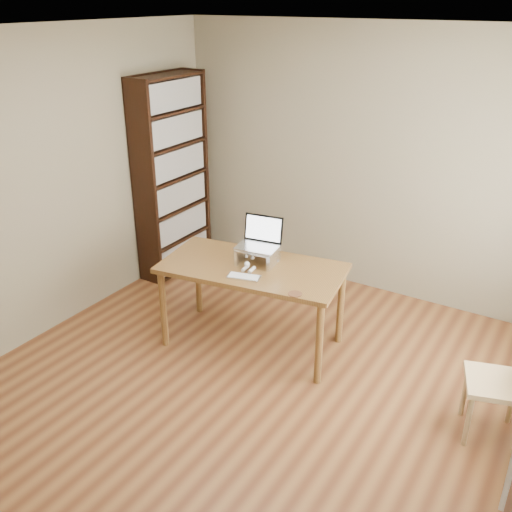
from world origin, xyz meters
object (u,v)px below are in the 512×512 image
Objects in this scene: keyboard at (244,277)px; chair at (509,380)px; laptop at (261,239)px; bookshelf at (172,177)px; cat at (260,255)px; desk at (252,276)px.

keyboard is 2.03m from chair.
chair is at bearing -15.63° from laptop.
chair reaches higher than keyboard.
cat is (1.54, -0.75, -0.24)m from bookshelf.
laptop is at bearing 80.86° from desk.
bookshelf is at bearing 148.01° from chair.
laptop reaches higher than cat.
cat reaches higher than desk.
laptop reaches higher than keyboard.
bookshelf is 5.66× the size of laptop.
bookshelf reaches higher than desk.
desk is 4.32× the size of laptop.
chair is at bearing -14.80° from bookshelf.
bookshelf is 1.70m from laptop.
laptop is 2.13m from chair.
laptop is at bearing -25.02° from bookshelf.
cat is at bearing 82.97° from keyboard.
desk is 2.08m from chair.
cat is at bearing 157.10° from chair.
chair reaches higher than desk.
chair is at bearing -11.78° from desk.
desk is at bearing -99.30° from cat.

